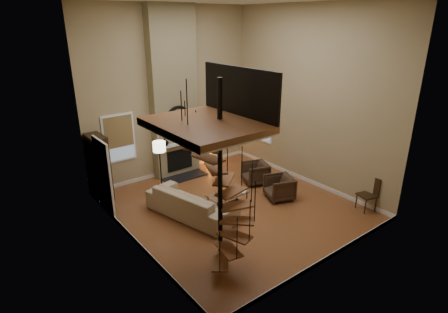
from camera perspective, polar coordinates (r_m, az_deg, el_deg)
ground at (r=10.53m, az=1.34°, el=-7.78°), size 6.00×6.50×0.01m
back_wall at (r=12.17m, az=-8.35°, el=9.74°), size 6.00×0.02×5.50m
front_wall at (r=7.40m, az=17.56°, el=1.90°), size 6.00×0.02×5.50m
left_wall at (r=8.05m, az=-15.38°, el=3.60°), size 0.02×6.50×5.50m
right_wall at (r=11.62m, az=13.19°, el=8.90°), size 0.02×6.50×5.50m
baseboard_back at (r=12.93m, az=-7.72°, el=-2.04°), size 6.00×0.02×0.12m
baseboard_front at (r=8.62m, az=15.53°, el=-15.27°), size 6.00×0.02×0.12m
baseboard_left at (r=9.18m, az=-13.71°, el=-12.65°), size 0.02×6.50×0.12m
baseboard_right at (r=12.42m, az=12.16°, el=-3.33°), size 0.02×6.50×0.12m
chimney_breast at (r=12.01m, az=-7.90°, el=9.62°), size 1.60×0.38×5.50m
hearth at (r=12.42m, az=-6.14°, el=-3.17°), size 1.50×0.60×0.04m
firebox at (r=12.45m, az=-6.94°, el=-0.50°), size 0.95×0.02×0.72m
mantel at (r=12.18m, az=-6.87°, el=2.02°), size 1.70×0.18×0.06m
mirror_frame at (r=12.00m, az=-7.18°, el=5.72°), size 0.94×0.10×0.94m
mirror_disc at (r=12.01m, az=-7.20°, el=5.73°), size 0.80×0.01×0.80m
vase_left at (r=11.91m, az=-9.26°, el=2.25°), size 0.24×0.24×0.25m
vase_right at (r=12.47m, az=-4.63°, el=3.20°), size 0.20×0.20×0.21m
window_back at (r=11.63m, az=-16.14°, el=2.89°), size 1.02×0.06×1.52m
window_right at (r=13.17m, az=6.02°, el=5.66°), size 0.06×1.02×1.52m
entry_door at (r=10.23m, az=-18.22°, el=-3.22°), size 0.10×1.05×2.16m
loft at (r=6.82m, az=-2.30°, el=5.57°), size 1.70×2.20×1.09m
spiral_stair at (r=7.48m, az=-0.54°, el=-4.89°), size 1.47×1.47×4.06m
hutch at (r=11.22m, az=-18.98°, el=-1.73°), size 0.42×0.89×1.99m
sofa at (r=9.91m, az=-5.24°, el=-7.20°), size 1.61×2.74×0.75m
armchair_near at (r=11.86m, az=5.27°, el=-2.56°), size 0.97×0.96×0.70m
armchair_far at (r=10.94m, az=9.00°, el=-4.80°), size 1.00×0.98×0.71m
coffee_table at (r=10.29m, az=0.59°, el=-6.67°), size 1.16×0.59×0.44m
bowl at (r=10.23m, az=0.42°, el=-5.50°), size 0.42×0.42×0.10m
book at (r=10.31m, az=2.65°, el=-5.54°), size 0.32×0.35×0.03m
floor_lamp at (r=10.79m, az=-10.08°, el=0.87°), size 0.37×0.37×1.70m
accent_lamp at (r=13.41m, az=-2.16°, el=-0.15°), size 0.13×0.13×0.47m
side_chair at (r=10.91m, az=21.90°, el=-5.20°), size 0.54×0.54×0.95m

